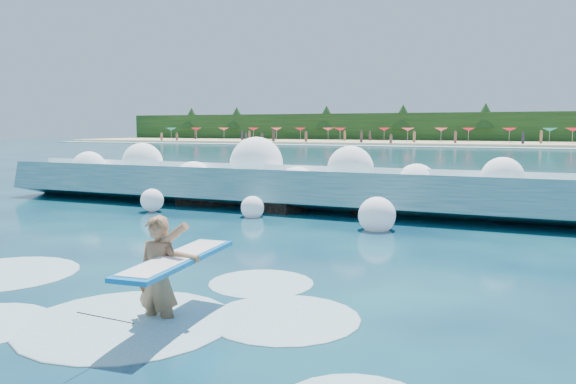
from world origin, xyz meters
The scene contains 11 objects.
ground centered at (0.00, 0.00, 0.00)m, with size 200.00×200.00×0.00m, color #071E3C.
beach centered at (0.00, 78.00, 0.20)m, with size 140.00×20.00×0.40m, color tan.
wet_band centered at (0.00, 67.00, 0.04)m, with size 140.00×5.00×0.08m, color silver.
treeline centered at (0.00, 88.00, 2.50)m, with size 140.00×4.00×5.00m, color black.
breaking_wave centered at (-1.49, 7.53, 0.60)m, with size 19.97×3.04×1.72m.
rock_cluster centered at (-1.30, 7.54, 0.38)m, with size 8.02×3.05×1.20m.
surfer_with_board centered at (1.92, -3.16, 0.64)m, with size 1.00×2.92×1.74m.
wave_spray centered at (-2.00, 7.42, 1.10)m, with size 15.67×4.94×2.39m.
surf_foam centered at (0.92, -2.89, 0.00)m, with size 9.33×5.17×0.15m.
beach_umbrellas centered at (-0.07, 80.09, 2.25)m, with size 113.64×6.40×0.50m.
beachgoers centered at (-9.54, 74.60, 1.12)m, with size 103.56×11.18×1.93m.
Camera 1 is at (6.42, -9.20, 2.62)m, focal length 35.00 mm.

